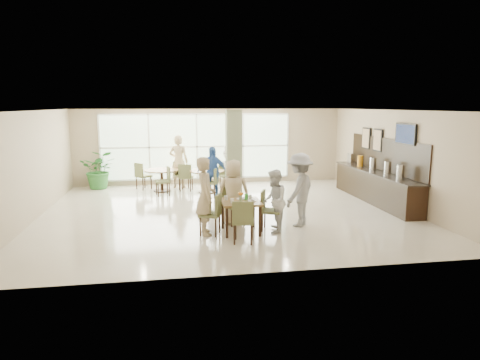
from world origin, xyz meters
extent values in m
plane|color=beige|center=(0.00, 0.00, 0.00)|extent=(10.00, 10.00, 0.00)
plane|color=white|center=(0.00, 0.00, 2.80)|extent=(10.00, 10.00, 0.00)
plane|color=tan|center=(0.00, 4.50, 1.40)|extent=(10.00, 0.00, 10.00)
plane|color=tan|center=(0.00, -4.50, 1.40)|extent=(10.00, 0.00, 10.00)
plane|color=tan|center=(-5.00, 0.00, 1.40)|extent=(0.00, 9.00, 9.00)
plane|color=tan|center=(5.00, 0.00, 1.40)|extent=(0.00, 9.00, 9.00)
plane|color=silver|center=(-0.50, 4.47, 1.40)|extent=(7.00, 0.00, 7.00)
cube|color=#6D7A55|center=(0.40, 1.20, 1.40)|extent=(0.45, 0.45, 2.80)
cube|color=brown|center=(0.08, -2.01, 0.72)|extent=(0.90, 0.90, 0.05)
cube|color=black|center=(-0.30, -2.39, 0.35)|extent=(0.06, 0.06, 0.70)
cube|color=black|center=(0.46, -2.39, 0.35)|extent=(0.06, 0.06, 0.70)
cube|color=black|center=(-0.30, -1.63, 0.35)|extent=(0.06, 0.06, 0.70)
cube|color=black|center=(0.46, -1.63, 0.35)|extent=(0.06, 0.06, 0.70)
cylinder|color=brown|center=(-1.80, 3.23, 0.73)|extent=(1.21, 1.21, 0.04)
cylinder|color=black|center=(-1.80, 3.23, 0.35)|extent=(0.10, 0.10, 0.71)
cylinder|color=black|center=(-1.80, 3.23, 0.01)|extent=(0.60, 0.60, 0.03)
cylinder|color=brown|center=(-0.28, 2.77, 0.73)|extent=(1.17, 1.17, 0.04)
cylinder|color=black|center=(-0.28, 2.77, 0.35)|extent=(0.10, 0.10, 0.71)
cylinder|color=black|center=(-0.28, 2.77, 0.01)|extent=(0.60, 0.60, 0.03)
cylinder|color=white|center=(-0.24, -1.85, 0.80)|extent=(0.08, 0.08, 0.10)
cylinder|color=white|center=(-0.14, -2.18, 0.80)|extent=(0.08, 0.08, 0.10)
cylinder|color=white|center=(0.34, -1.82, 0.80)|extent=(0.08, 0.08, 0.10)
cylinder|color=white|center=(0.31, -2.30, 0.80)|extent=(0.08, 0.08, 0.10)
cylinder|color=white|center=(-0.04, -2.35, 0.76)|extent=(0.20, 0.20, 0.01)
cylinder|color=white|center=(0.12, -1.80, 0.76)|extent=(0.20, 0.20, 0.01)
cylinder|color=white|center=(0.34, -2.06, 0.76)|extent=(0.20, 0.20, 0.01)
cylinder|color=#99B27F|center=(0.08, -2.01, 0.81)|extent=(0.07, 0.07, 0.12)
sphere|color=orange|center=(0.11, -2.01, 0.92)|extent=(0.07, 0.07, 0.07)
sphere|color=orange|center=(0.07, -1.99, 0.92)|extent=(0.07, 0.07, 0.07)
sphere|color=orange|center=(0.07, -2.04, 0.92)|extent=(0.07, 0.07, 0.07)
cube|color=green|center=(0.23, -1.91, 0.82)|extent=(0.09, 0.07, 0.15)
cube|color=black|center=(4.68, 0.50, 0.45)|extent=(0.60, 4.60, 0.90)
cube|color=black|center=(4.68, 0.50, 0.92)|extent=(0.64, 4.70, 0.04)
cube|color=black|center=(4.97, 0.50, 1.45)|extent=(0.04, 4.60, 1.00)
cylinder|color=silver|center=(4.68, -0.90, 1.14)|extent=(0.20, 0.20, 0.40)
cylinder|color=silver|center=(4.68, -0.20, 1.14)|extent=(0.20, 0.20, 0.40)
cylinder|color=silver|center=(4.68, 0.70, 1.14)|extent=(0.20, 0.20, 0.40)
cylinder|color=orange|center=(4.68, 1.60, 1.12)|extent=(0.18, 0.18, 0.36)
cube|color=silver|center=(4.68, 2.30, 1.12)|extent=(0.18, 0.30, 0.36)
cube|color=black|center=(4.94, -0.60, 2.15)|extent=(0.06, 1.00, 0.58)
cube|color=#7F99CC|center=(4.92, -0.60, 2.15)|extent=(0.01, 0.92, 0.50)
cube|color=black|center=(4.95, 1.00, 1.85)|extent=(0.04, 0.55, 0.70)
cube|color=olive|center=(4.92, 1.00, 1.85)|extent=(0.01, 0.47, 0.62)
cube|color=black|center=(4.95, 1.80, 1.85)|extent=(0.04, 0.55, 0.70)
cube|color=olive|center=(4.92, 1.80, 1.85)|extent=(0.01, 0.47, 0.62)
imported|color=#2C6E2C|center=(-3.98, 4.04, 0.68)|extent=(1.30, 1.30, 1.37)
imported|color=tan|center=(-0.74, -2.00, 0.90)|extent=(0.49, 0.70, 1.80)
imported|color=tan|center=(0.02, -1.31, 0.81)|extent=(0.87, 0.59, 1.63)
imported|color=white|center=(0.85, -2.10, 0.74)|extent=(0.74, 0.85, 1.48)
imported|color=#9D9C9F|center=(1.60, -1.67, 0.90)|extent=(1.26, 1.32, 1.80)
imported|color=#3860A9|center=(-0.18, 1.98, 0.82)|extent=(1.07, 0.77, 1.64)
imported|color=white|center=(0.49, 2.73, 0.81)|extent=(0.75, 1.55, 1.63)
imported|color=tan|center=(-1.20, 3.72, 0.95)|extent=(0.80, 0.64, 1.90)
camera|label=1|loc=(-1.51, -11.53, 2.95)|focal=32.00mm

